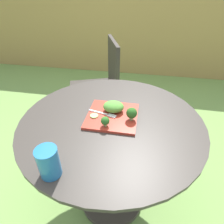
{
  "coord_description": "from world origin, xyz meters",
  "views": [
    {
      "loc": [
        0.14,
        -0.77,
        1.34
      ],
      "look_at": [
        0.0,
        0.01,
        0.78
      ],
      "focal_mm": 30.73,
      "sensor_mm": 36.0,
      "label": 1
    }
  ],
  "objects_px": {
    "drinking_glass": "(49,164)",
    "patio_chair": "(102,81)",
    "salad_plate": "(112,116)",
    "fork": "(105,114)"
  },
  "relations": [
    {
      "from": "drinking_glass",
      "to": "patio_chair",
      "type": "bearing_deg",
      "value": 93.97
    },
    {
      "from": "salad_plate",
      "to": "drinking_glass",
      "type": "height_order",
      "value": "drinking_glass"
    },
    {
      "from": "patio_chair",
      "to": "fork",
      "type": "height_order",
      "value": "patio_chair"
    },
    {
      "from": "patio_chair",
      "to": "salad_plate",
      "type": "bearing_deg",
      "value": -73.21
    },
    {
      "from": "salad_plate",
      "to": "fork",
      "type": "relative_size",
      "value": 1.7
    },
    {
      "from": "salad_plate",
      "to": "drinking_glass",
      "type": "relative_size",
      "value": 2.1
    },
    {
      "from": "patio_chair",
      "to": "salad_plate",
      "type": "distance_m",
      "value": 0.88
    },
    {
      "from": "patio_chair",
      "to": "drinking_glass",
      "type": "distance_m",
      "value": 1.24
    },
    {
      "from": "patio_chair",
      "to": "drinking_glass",
      "type": "bearing_deg",
      "value": -86.03
    },
    {
      "from": "fork",
      "to": "drinking_glass",
      "type": "bearing_deg",
      "value": -107.45
    }
  ]
}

